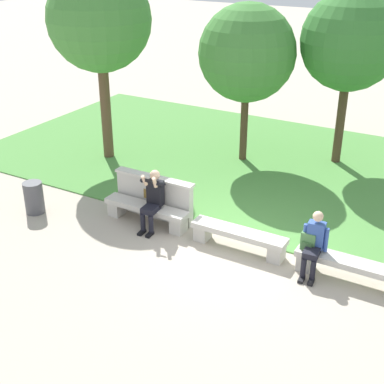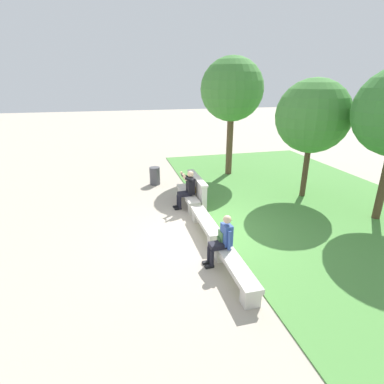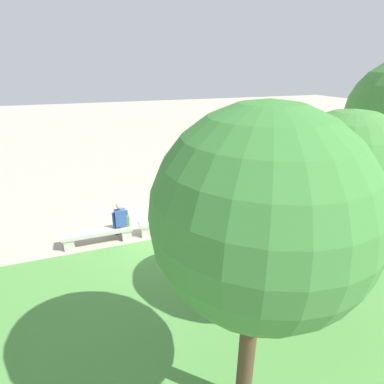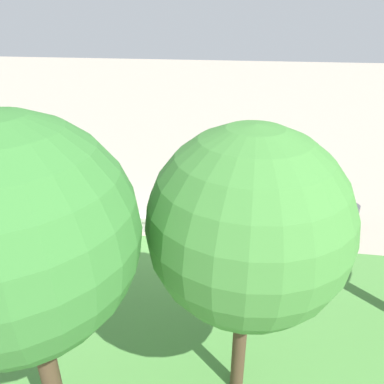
{
  "view_description": "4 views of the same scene",
  "coord_description": "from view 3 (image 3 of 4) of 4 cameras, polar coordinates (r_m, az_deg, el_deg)",
  "views": [
    {
      "loc": [
        3.82,
        -8.62,
        5.82
      ],
      "look_at": [
        -1.08,
        -0.02,
        1.05
      ],
      "focal_mm": 50.0,
      "sensor_mm": 36.0,
      "label": 1
    },
    {
      "loc": [
        7.48,
        -2.31,
        4.2
      ],
      "look_at": [
        -1.21,
        -0.11,
        0.86
      ],
      "focal_mm": 28.0,
      "sensor_mm": 36.0,
      "label": 2
    },
    {
      "loc": [
        2.18,
        8.27,
        4.95
      ],
      "look_at": [
        -0.88,
        -0.41,
        1.09
      ],
      "focal_mm": 28.0,
      "sensor_mm": 36.0,
      "label": 3
    },
    {
      "loc": [
        -1.87,
        8.6,
        5.45
      ],
      "look_at": [
        -0.5,
        -0.44,
        1.03
      ],
      "focal_mm": 35.0,
      "sensor_mm": 36.0,
      "label": 4
    }
  ],
  "objects": [
    {
      "name": "person_distant",
      "position": [
        9.39,
        -13.56,
        -5.02
      ],
      "size": [
        0.48,
        0.69,
        1.26
      ],
      "color": "black",
      "rests_on": "ground"
    },
    {
      "name": "bench_near",
      "position": [
        9.74,
        -4.11,
        -5.81
      ],
      "size": [
        2.02,
        0.4,
        0.45
      ],
      "color": "beige",
      "rests_on": "ground"
    },
    {
      "name": "tree_behind_wall",
      "position": [
        5.94,
        26.54,
        1.31
      ],
      "size": [
        2.59,
        2.59,
        4.33
      ],
      "color": "#4C3826",
      "rests_on": "ground"
    },
    {
      "name": "backpack",
      "position": [
        9.36,
        -12.75,
        -5.36
      ],
      "size": [
        0.28,
        0.24,
        0.43
      ],
      "color": "#4C7F47",
      "rests_on": "bench_mid"
    },
    {
      "name": "backrest_wall_with_plaque",
      "position": [
        10.11,
        8.8,
        -3.53
      ],
      "size": [
        1.97,
        0.24,
        1.01
      ],
      "color": "beige",
      "rests_on": "ground"
    },
    {
      "name": "person_photographer",
      "position": [
        10.25,
        6.6,
        -1.67
      ],
      "size": [
        0.49,
        0.74,
        1.32
      ],
      "color": "black",
      "rests_on": "ground"
    },
    {
      "name": "trash_bin",
      "position": [
        12.36,
        16.68,
        0.04
      ],
      "size": [
        0.44,
        0.44,
        0.75
      ],
      "primitive_type": "cylinder",
      "color": "#4C4C51",
      "rests_on": "ground"
    },
    {
      "name": "ground_plane",
      "position": [
        9.88,
        -4.06,
        -7.35
      ],
      "size": [
        80.0,
        80.0,
        0.0
      ],
      "primitive_type": "plane",
      "color": "#B2A593"
    },
    {
      "name": "bench_main",
      "position": [
        10.47,
        7.87,
        -3.81
      ],
      "size": [
        2.02,
        0.4,
        0.45
      ],
      "color": "beige",
      "rests_on": "ground"
    },
    {
      "name": "grass_strip",
      "position": [
        6.65,
        7.29,
        -25.35
      ],
      "size": [
        18.53,
        8.0,
        0.03
      ],
      "primitive_type": "cube",
      "color": "#518E42",
      "rests_on": "ground"
    },
    {
      "name": "tree_far_back",
      "position": [
        3.56,
        12.87,
        -4.51
      ],
      "size": [
        2.59,
        2.59,
        4.66
      ],
      "color": "#4C3826",
      "rests_on": "ground"
    },
    {
      "name": "bench_mid",
      "position": [
        9.49,
        -17.45,
        -7.73
      ],
      "size": [
        2.02,
        0.4,
        0.45
      ],
      "color": "beige",
      "rests_on": "ground"
    }
  ]
}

